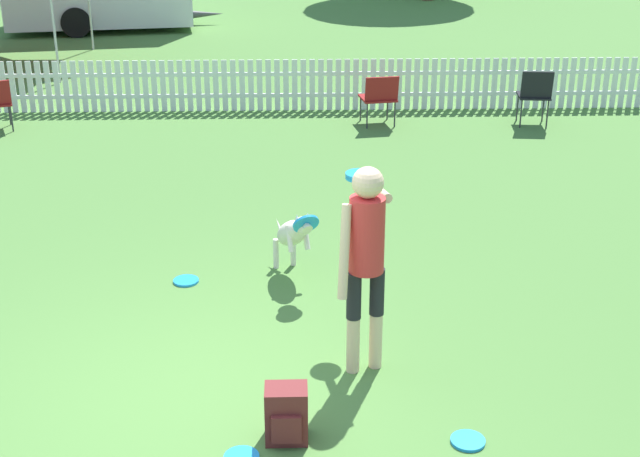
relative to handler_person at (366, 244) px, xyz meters
name	(u,v)px	position (x,y,z in m)	size (l,w,h in m)	color
ground_plane	(199,403)	(-1.31, -0.51, -1.11)	(240.00, 240.00, 0.00)	#4C7A38
handler_person	(366,244)	(0.00, 0.00, 0.00)	(0.44, 1.14, 1.76)	beige
leaping_dog	(294,233)	(-0.57, 1.67, -0.61)	(0.50, 1.02, 0.85)	beige
frisbee_near_handler	(468,441)	(0.68, -1.06, -1.10)	(0.25, 0.25, 0.02)	#1E8CD8
frisbee_near_dog	(186,281)	(-1.64, 1.62, -1.10)	(0.25, 0.25, 0.02)	#1E8CD8
frisbee_midfield	(373,234)	(0.32, 2.75, -1.10)	(0.25, 0.25, 0.02)	#1E8CD8
backpack_on_grass	(286,415)	(-0.63, -0.99, -0.90)	(0.31, 0.27, 0.43)	maroon
picket_fence	(247,85)	(-1.31, 8.01, -0.69)	(18.33, 0.04, 0.84)	white
folding_chair_center	(379,95)	(0.78, 7.06, -0.63)	(0.60, 0.61, 0.81)	#333338
folding_chair_green_right	(535,92)	(3.17, 6.95, -0.57)	(0.52, 0.54, 0.89)	#333338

